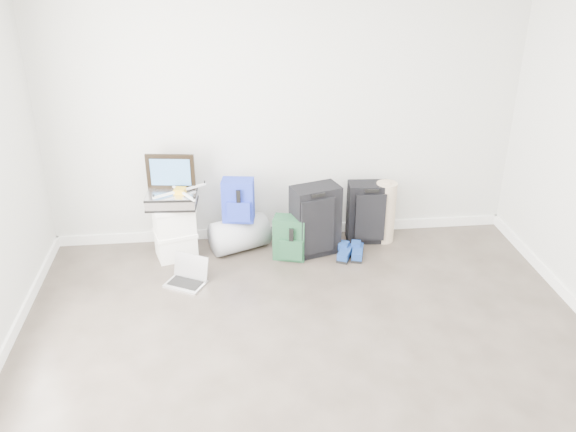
{
  "coord_description": "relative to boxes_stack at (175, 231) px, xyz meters",
  "views": [
    {
      "loc": [
        -0.56,
        -3.0,
        2.89
      ],
      "look_at": [
        -0.03,
        1.9,
        0.5
      ],
      "focal_mm": 38.0,
      "sensor_mm": 36.0,
      "label": 1
    }
  ],
  "objects": [
    {
      "name": "carry_on",
      "position": [
        1.87,
        0.12,
        0.04
      ],
      "size": [
        0.4,
        0.28,
        0.61
      ],
      "rotation": [
        0.0,
        0.0,
        -0.07
      ],
      "color": "black",
      "rests_on": "ground"
    },
    {
      "name": "ground",
      "position": [
        1.07,
        -2.16,
        -0.27
      ],
      "size": [
        5.0,
        5.0,
        0.0
      ],
      "primitive_type": "plane",
      "color": "#342D26",
      "rests_on": "ground"
    },
    {
      "name": "rolled_rug",
      "position": [
        2.04,
        0.1,
        0.04
      ],
      "size": [
        0.2,
        0.2,
        0.62
      ],
      "primitive_type": "cylinder",
      "color": "tan",
      "rests_on": "ground"
    },
    {
      "name": "briefcase",
      "position": [
        0.0,
        -0.0,
        0.33
      ],
      "size": [
        0.46,
        0.35,
        0.13
      ],
      "primitive_type": "cube",
      "rotation": [
        0.0,
        0.0,
        -0.07
      ],
      "color": "#B2B2B7",
      "rests_on": "boxes_stack"
    },
    {
      "name": "drone",
      "position": [
        0.08,
        -0.02,
        0.42
      ],
      "size": [
        0.47,
        0.47,
        0.05
      ],
      "rotation": [
        0.0,
        0.0,
        -0.25
      ],
      "color": "gold",
      "rests_on": "briefcase"
    },
    {
      "name": "green_backpack",
      "position": [
        1.07,
        -0.15,
        -0.07
      ],
      "size": [
        0.34,
        0.29,
        0.42
      ],
      "rotation": [
        0.0,
        0.0,
        -0.28
      ],
      "color": "#13361F",
      "rests_on": "ground"
    },
    {
      "name": "painting",
      "position": [
        0.0,
        0.1,
        0.56
      ],
      "size": [
        0.44,
        0.09,
        0.33
      ],
      "rotation": [
        0.0,
        0.0,
        -0.14
      ],
      "color": "black",
      "rests_on": "briefcase"
    },
    {
      "name": "large_suitcase",
      "position": [
        1.32,
        -0.07,
        0.07
      ],
      "size": [
        0.49,
        0.39,
        0.68
      ],
      "rotation": [
        0.0,
        0.0,
        0.3
      ],
      "color": "black",
      "rests_on": "ground"
    },
    {
      "name": "shoes",
      "position": [
        1.65,
        -0.2,
        -0.22
      ],
      "size": [
        0.31,
        0.28,
        0.09
      ],
      "rotation": [
        0.0,
        0.0,
        -0.38
      ],
      "color": "black",
      "rests_on": "ground"
    },
    {
      "name": "laptop",
      "position": [
        0.12,
        -0.48,
        -0.21
      ],
      "size": [
        0.41,
        0.37,
        0.24
      ],
      "rotation": [
        0.0,
        0.0,
        -0.5
      ],
      "color": "silver",
      "rests_on": "ground"
    },
    {
      "name": "blue_backpack",
      "position": [
        0.6,
        0.04,
        0.26
      ],
      "size": [
        0.32,
        0.25,
        0.41
      ],
      "rotation": [
        0.0,
        0.0,
        -0.15
      ],
      "color": "#171C97",
      "rests_on": "duffel_bag"
    },
    {
      "name": "boxes_stack",
      "position": [
        0.0,
        0.0,
        0.0
      ],
      "size": [
        0.44,
        0.39,
        0.53
      ],
      "rotation": [
        0.0,
        0.0,
        0.27
      ],
      "color": "white",
      "rests_on": "ground"
    },
    {
      "name": "room_envelope",
      "position": [
        1.07,
        -2.14,
        1.45
      ],
      "size": [
        4.52,
        5.02,
        2.71
      ],
      "color": "silver",
      "rests_on": "ground"
    },
    {
      "name": "duffel_bag",
      "position": [
        0.6,
        0.07,
        -0.1
      ],
      "size": [
        0.62,
        0.51,
        0.33
      ],
      "primitive_type": "cylinder",
      "rotation": [
        0.0,
        1.57,
        0.4
      ],
      "color": "gray",
      "rests_on": "ground"
    }
  ]
}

